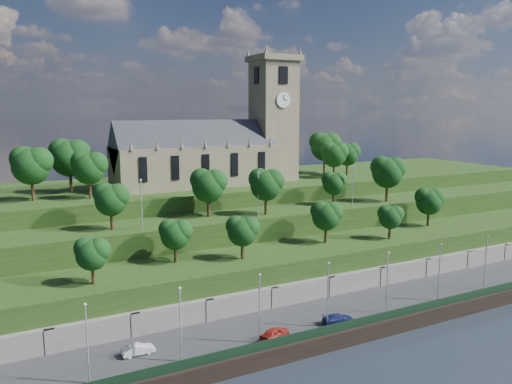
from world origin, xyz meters
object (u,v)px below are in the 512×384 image
church (217,147)px  car_right (338,318)px  car_left (275,333)px  car_middle (138,349)px

church → car_right: bearing=-91.1°
church → car_right: 47.58m
church → car_right: (-0.81, -43.21, -19.90)m
church → car_left: bearing=-103.7°
car_middle → car_left: bearing=-104.1°
church → car_left: 48.91m
church → car_right: church is taller
car_middle → car_right: (25.92, -3.56, -0.01)m
church → car_middle: church is taller
church → car_left: church is taller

